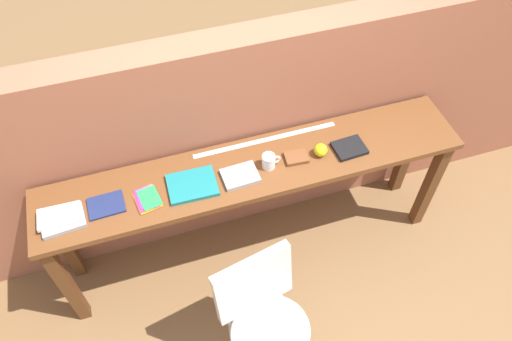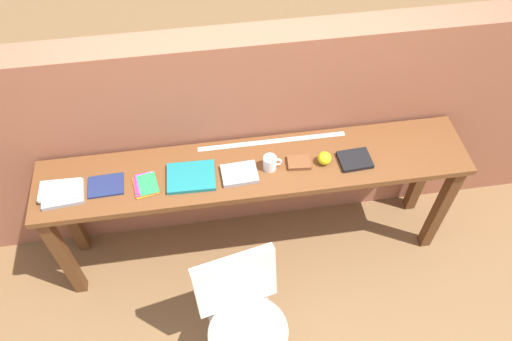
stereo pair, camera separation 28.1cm
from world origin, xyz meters
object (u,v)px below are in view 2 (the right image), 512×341
object	(u,v)px
magazine_cycling	(106,186)
leather_journal_brown	(299,163)
book_open_centre	(191,177)
mug	(270,163)
sports_ball_small	(324,158)
pamphlet_pile_colourful	(146,184)
chair_white_moulded	(244,315)
book_repair_rightmost	(355,160)
book_stack_leftmost	(62,193)

from	to	relation	value
magazine_cycling	leather_journal_brown	world-z (taller)	leather_journal_brown
book_open_centre	mug	bearing A→B (deg)	2.84
book_open_centre	mug	size ratio (longest dim) A/B	2.44
mug	sports_ball_small	world-z (taller)	mug
pamphlet_pile_colourful	chair_white_moulded	bearing A→B (deg)	-56.45
pamphlet_pile_colourful	sports_ball_small	size ratio (longest dim) A/B	2.42
pamphlet_pile_colourful	mug	distance (m)	0.70
book_repair_rightmost	magazine_cycling	bearing A→B (deg)	175.89
book_open_centre	leather_journal_brown	bearing A→B (deg)	3.07
chair_white_moulded	book_stack_leftmost	size ratio (longest dim) A/B	3.71
book_stack_leftmost	leather_journal_brown	distance (m)	1.32
sports_ball_small	book_stack_leftmost	bearing A→B (deg)	-179.40
pamphlet_pile_colourful	leather_journal_brown	size ratio (longest dim) A/B	1.46
book_open_centre	book_repair_rightmost	size ratio (longest dim) A/B	1.47
book_stack_leftmost	leather_journal_brown	xyz separation A→B (m)	(1.32, 0.03, -0.01)
chair_white_moulded	book_open_centre	world-z (taller)	book_open_centre
mug	book_repair_rightmost	xyz separation A→B (m)	(0.49, -0.02, -0.03)
leather_journal_brown	book_stack_leftmost	bearing A→B (deg)	-173.97
sports_ball_small	pamphlet_pile_colourful	bearing A→B (deg)	-179.25
chair_white_moulded	leather_journal_brown	xyz separation A→B (m)	(0.42, 0.70, 0.37)
magazine_cycling	mug	bearing A→B (deg)	-2.02
book_open_centre	leather_journal_brown	distance (m)	0.62
magazine_cycling	sports_ball_small	distance (m)	1.24
magazine_cycling	pamphlet_pile_colourful	distance (m)	0.22
book_repair_rightmost	book_stack_leftmost	bearing A→B (deg)	176.95
book_stack_leftmost	mug	size ratio (longest dim) A/B	2.18
book_stack_leftmost	mug	distance (m)	1.15
chair_white_moulded	magazine_cycling	xyz separation A→B (m)	(-0.67, 0.70, 0.36)
magazine_cycling	chair_white_moulded	bearing A→B (deg)	-48.16
book_stack_leftmost	book_repair_rightmost	size ratio (longest dim) A/B	1.32
pamphlet_pile_colourful	mug	xyz separation A→B (m)	(0.70, 0.02, 0.04)
chair_white_moulded	magazine_cycling	world-z (taller)	magazine_cycling
book_repair_rightmost	mug	bearing A→B (deg)	174.39
chair_white_moulded	pamphlet_pile_colourful	world-z (taller)	pamphlet_pile_colourful
book_open_centre	sports_ball_small	xyz separation A→B (m)	(0.76, 0.00, 0.03)
magazine_cycling	mug	xyz separation A→B (m)	(0.92, -0.00, 0.04)
pamphlet_pile_colourful	mug	world-z (taller)	mug
book_open_centre	book_stack_leftmost	bearing A→B (deg)	-176.98
book_stack_leftmost	sports_ball_small	bearing A→B (deg)	0.60
book_open_centre	mug	world-z (taller)	mug
magazine_cycling	leather_journal_brown	bearing A→B (deg)	-1.70
chair_white_moulded	sports_ball_small	distance (m)	0.98
chair_white_moulded	pamphlet_pile_colourful	distance (m)	0.89
chair_white_moulded	pamphlet_pile_colourful	xyz separation A→B (m)	(-0.45, 0.68, 0.36)
sports_ball_small	leather_journal_brown	bearing A→B (deg)	175.20
pamphlet_pile_colourful	book_repair_rightmost	world-z (taller)	book_repair_rightmost
magazine_cycling	book_open_centre	bearing A→B (deg)	-3.21
magazine_cycling	sports_ball_small	xyz separation A→B (m)	(1.23, -0.01, 0.03)
pamphlet_pile_colourful	magazine_cycling	bearing A→B (deg)	173.74
pamphlet_pile_colourful	book_open_centre	size ratio (longest dim) A/B	0.70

